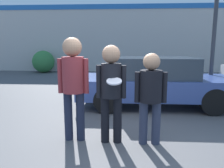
% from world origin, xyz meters
% --- Properties ---
extents(ground_plane, '(56.00, 56.00, 0.00)m').
position_xyz_m(ground_plane, '(0.00, 0.00, 0.00)').
color(ground_plane, '#4C4C4F').
extents(storefront_building, '(24.00, 0.22, 4.26)m').
position_xyz_m(storefront_building, '(0.00, 10.83, 2.16)').
color(storefront_building, beige).
rests_on(storefront_building, ground).
extents(person_left, '(0.55, 0.38, 1.85)m').
position_xyz_m(person_left, '(-0.89, 0.17, 1.13)').
color(person_left, '#1E2338').
rests_on(person_left, ground).
extents(person_middle_with_frisbee, '(0.52, 0.54, 1.72)m').
position_xyz_m(person_middle_with_frisbee, '(-0.22, 0.11, 1.03)').
color(person_middle_with_frisbee, black).
rests_on(person_middle_with_frisbee, ground).
extents(person_right, '(0.55, 0.38, 1.59)m').
position_xyz_m(person_right, '(0.46, 0.09, 0.94)').
color(person_right, '#2D3347').
rests_on(person_right, ground).
extents(parked_car_near, '(4.27, 1.78, 1.38)m').
position_xyz_m(parked_car_near, '(0.86, 2.57, 0.70)').
color(parked_car_near, '#334784').
rests_on(parked_car_near, ground).
extents(shrub, '(1.38, 1.38, 1.38)m').
position_xyz_m(shrub, '(-5.17, 9.96, 0.69)').
color(shrub, '#387A3D').
rests_on(shrub, ground).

